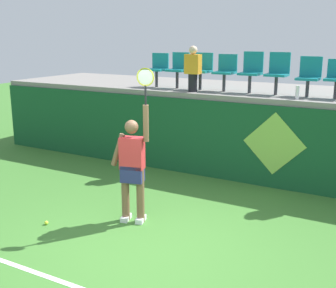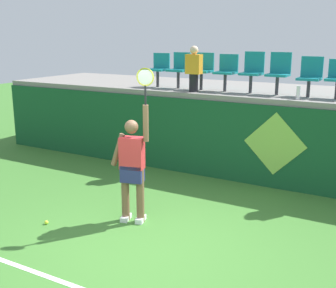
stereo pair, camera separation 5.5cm
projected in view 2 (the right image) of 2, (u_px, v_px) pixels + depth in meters
ground_plane at (148, 249)px, 6.34m from camera, size 40.00×40.00×0.00m
court_back_wall at (239, 142)px, 9.15m from camera, size 13.26×0.20×1.68m
spectator_platform at (263, 92)px, 10.15m from camera, size 13.26×3.00×0.12m
tennis_player at (133, 165)px, 7.08m from camera, size 0.74×0.35×2.53m
tennis_ball at (46, 222)px, 7.17m from camera, size 0.07×0.07×0.07m
water_bottle at (298, 93)px, 8.51m from camera, size 0.08×0.08×0.26m
stadium_chair_0 at (159, 67)px, 10.53m from camera, size 0.44×0.42×0.80m
stadium_chair_1 at (180, 68)px, 10.26m from camera, size 0.44×0.42×0.83m
stadium_chair_2 at (203, 69)px, 9.97m from camera, size 0.44×0.42×0.83m
stadium_chair_3 at (227, 70)px, 9.69m from camera, size 0.44×0.42×0.81m
stadium_chair_4 at (252, 70)px, 9.40m from camera, size 0.44×0.42×0.88m
stadium_chair_5 at (279, 71)px, 9.13m from camera, size 0.44×0.42×0.87m
stadium_chair_6 at (310, 75)px, 8.83m from camera, size 0.44×0.42×0.80m
spectator_1 at (194, 68)px, 9.58m from camera, size 0.34×0.20×1.00m
wall_signage_mount at (272, 188)px, 8.88m from camera, size 1.27×0.01×1.56m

